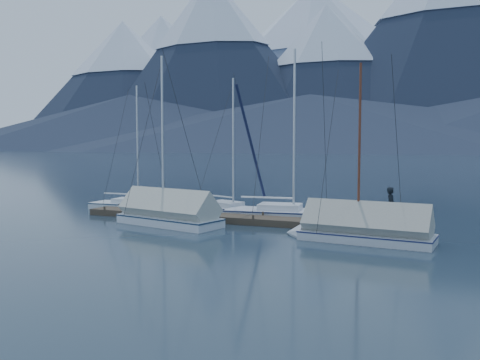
{
  "coord_description": "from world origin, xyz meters",
  "views": [
    {
      "loc": [
        10.03,
        -21.95,
        4.06
      ],
      "look_at": [
        0.0,
        2.0,
        2.2
      ],
      "focal_mm": 38.0,
      "sensor_mm": 36.0,
      "label": 1
    }
  ],
  "objects_px": {
    "sailboat_covered_far": "(162,215)",
    "sailboat_open_left": "(145,208)",
    "person": "(391,206)",
    "sailboat_open_mid": "(239,212)",
    "sailboat_covered_near": "(355,231)",
    "sailboat_open_right": "(303,216)"
  },
  "relations": [
    {
      "from": "sailboat_open_left",
      "to": "sailboat_open_right",
      "type": "distance_m",
      "value": 10.06
    },
    {
      "from": "sailboat_open_mid",
      "to": "sailboat_open_right",
      "type": "xyz_separation_m",
      "value": [
        3.85,
        -0.23,
        0.02
      ]
    },
    {
      "from": "sailboat_open_left",
      "to": "sailboat_open_right",
      "type": "bearing_deg",
      "value": -0.18
    },
    {
      "from": "sailboat_open_left",
      "to": "person",
      "type": "xyz_separation_m",
      "value": [
        14.83,
        -2.36,
        1.07
      ]
    },
    {
      "from": "person",
      "to": "sailboat_open_left",
      "type": "bearing_deg",
      "value": 71.97
    },
    {
      "from": "sailboat_open_right",
      "to": "sailboat_covered_far",
      "type": "distance_m",
      "value": 7.55
    },
    {
      "from": "sailboat_open_mid",
      "to": "sailboat_open_left",
      "type": "bearing_deg",
      "value": -178.18
    },
    {
      "from": "sailboat_open_mid",
      "to": "sailboat_covered_near",
      "type": "distance_m",
      "value": 9.13
    },
    {
      "from": "sailboat_open_left",
      "to": "sailboat_covered_far",
      "type": "bearing_deg",
      "value": -48.3
    },
    {
      "from": "sailboat_open_left",
      "to": "sailboat_open_mid",
      "type": "bearing_deg",
      "value": 1.82
    },
    {
      "from": "sailboat_open_right",
      "to": "sailboat_open_left",
      "type": "bearing_deg",
      "value": 179.82
    },
    {
      "from": "sailboat_covered_near",
      "to": "sailboat_covered_far",
      "type": "height_order",
      "value": "sailboat_covered_far"
    },
    {
      "from": "sailboat_open_mid",
      "to": "sailboat_covered_far",
      "type": "bearing_deg",
      "value": -117.09
    },
    {
      "from": "sailboat_open_left",
      "to": "sailboat_open_mid",
      "type": "distance_m",
      "value": 6.21
    },
    {
      "from": "sailboat_open_mid",
      "to": "sailboat_covered_near",
      "type": "relative_size",
      "value": 1.05
    },
    {
      "from": "sailboat_open_mid",
      "to": "sailboat_covered_far",
      "type": "relative_size",
      "value": 0.93
    },
    {
      "from": "sailboat_open_right",
      "to": "sailboat_covered_far",
      "type": "relative_size",
      "value": 1.08
    },
    {
      "from": "sailboat_covered_far",
      "to": "person",
      "type": "bearing_deg",
      "value": 10.33
    },
    {
      "from": "sailboat_open_mid",
      "to": "person",
      "type": "bearing_deg",
      "value": -16.51
    },
    {
      "from": "sailboat_covered_far",
      "to": "sailboat_open_left",
      "type": "bearing_deg",
      "value": 131.7
    },
    {
      "from": "person",
      "to": "sailboat_covered_far",
      "type": "bearing_deg",
      "value": 91.33
    },
    {
      "from": "sailboat_open_left",
      "to": "sailboat_covered_near",
      "type": "bearing_deg",
      "value": -20.21
    }
  ]
}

